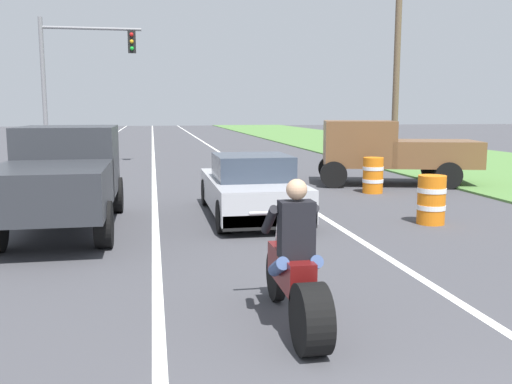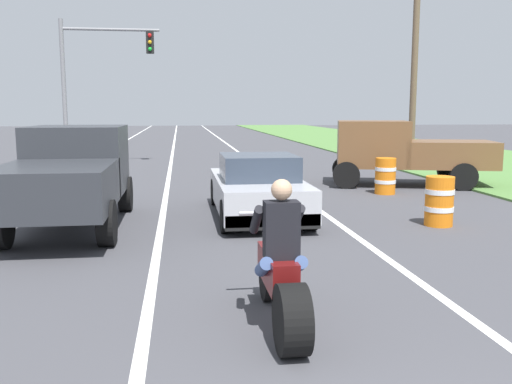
{
  "view_description": "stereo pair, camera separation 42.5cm",
  "coord_description": "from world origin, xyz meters",
  "px_view_note": "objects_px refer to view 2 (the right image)",
  "views": [
    {
      "loc": [
        -1.81,
        -2.13,
        2.32
      ],
      "look_at": [
        -0.18,
        6.63,
        1.0
      ],
      "focal_mm": 39.03,
      "sensor_mm": 36.0,
      "label": 1
    },
    {
      "loc": [
        -1.39,
        -2.19,
        2.32
      ],
      "look_at": [
        -0.18,
        6.63,
        1.0
      ],
      "focal_mm": 39.03,
      "sensor_mm": 36.0,
      "label": 2
    }
  ],
  "objects_px": {
    "motorcycle_with_rider": "(281,276)",
    "pickup_truck_left_lane_dark_grey": "(70,172)",
    "traffic_light_mast_near": "(93,70)",
    "construction_barrel_nearest": "(439,201)",
    "sports_car_silver": "(258,188)",
    "pickup_truck_right_shoulder_brown": "(403,150)",
    "construction_barrel_mid": "(385,176)"
  },
  "relations": [
    {
      "from": "traffic_light_mast_near",
      "to": "pickup_truck_left_lane_dark_grey",
      "type": "bearing_deg",
      "value": -83.99
    },
    {
      "from": "traffic_light_mast_near",
      "to": "construction_barrel_nearest",
      "type": "bearing_deg",
      "value": -58.03
    },
    {
      "from": "motorcycle_with_rider",
      "to": "construction_barrel_mid",
      "type": "xyz_separation_m",
      "value": [
        4.6,
        9.12,
        -0.09
      ]
    },
    {
      "from": "motorcycle_with_rider",
      "to": "construction_barrel_mid",
      "type": "height_order",
      "value": "motorcycle_with_rider"
    },
    {
      "from": "pickup_truck_left_lane_dark_grey",
      "to": "traffic_light_mast_near",
      "type": "relative_size",
      "value": 0.8
    },
    {
      "from": "motorcycle_with_rider",
      "to": "sports_car_silver",
      "type": "height_order",
      "value": "motorcycle_with_rider"
    },
    {
      "from": "pickup_truck_left_lane_dark_grey",
      "to": "pickup_truck_right_shoulder_brown",
      "type": "xyz_separation_m",
      "value": [
        8.92,
        5.06,
        0.0
      ]
    },
    {
      "from": "pickup_truck_right_shoulder_brown",
      "to": "traffic_light_mast_near",
      "type": "xyz_separation_m",
      "value": [
        -10.29,
        8.03,
        2.85
      ]
    },
    {
      "from": "pickup_truck_left_lane_dark_grey",
      "to": "traffic_light_mast_near",
      "type": "distance_m",
      "value": 13.47
    },
    {
      "from": "motorcycle_with_rider",
      "to": "traffic_light_mast_near",
      "type": "xyz_separation_m",
      "value": [
        -4.54,
        18.75,
        3.37
      ]
    },
    {
      "from": "sports_car_silver",
      "to": "traffic_light_mast_near",
      "type": "xyz_separation_m",
      "value": [
        -5.17,
        12.45,
        3.33
      ]
    },
    {
      "from": "motorcycle_with_rider",
      "to": "construction_barrel_mid",
      "type": "relative_size",
      "value": 2.21
    },
    {
      "from": "motorcycle_with_rider",
      "to": "sports_car_silver",
      "type": "distance_m",
      "value": 6.34
    },
    {
      "from": "pickup_truck_left_lane_dark_grey",
      "to": "construction_barrel_mid",
      "type": "xyz_separation_m",
      "value": [
        7.77,
        3.46,
        -0.6
      ]
    },
    {
      "from": "traffic_light_mast_near",
      "to": "construction_barrel_nearest",
      "type": "distance_m",
      "value": 16.72
    },
    {
      "from": "sports_car_silver",
      "to": "pickup_truck_right_shoulder_brown",
      "type": "bearing_deg",
      "value": 40.78
    },
    {
      "from": "motorcycle_with_rider",
      "to": "pickup_truck_left_lane_dark_grey",
      "type": "xyz_separation_m",
      "value": [
        -3.16,
        5.66,
        0.51
      ]
    },
    {
      "from": "sports_car_silver",
      "to": "traffic_light_mast_near",
      "type": "bearing_deg",
      "value": 112.57
    },
    {
      "from": "construction_barrel_mid",
      "to": "traffic_light_mast_near",
      "type": "bearing_deg",
      "value": 133.5
    },
    {
      "from": "sports_car_silver",
      "to": "pickup_truck_right_shoulder_brown",
      "type": "height_order",
      "value": "pickup_truck_right_shoulder_brown"
    },
    {
      "from": "sports_car_silver",
      "to": "construction_barrel_mid",
      "type": "height_order",
      "value": "sports_car_silver"
    },
    {
      "from": "pickup_truck_right_shoulder_brown",
      "to": "construction_barrel_nearest",
      "type": "xyz_separation_m",
      "value": [
        -1.63,
        -5.85,
        -0.6
      ]
    },
    {
      "from": "motorcycle_with_rider",
      "to": "construction_barrel_nearest",
      "type": "relative_size",
      "value": 2.21
    },
    {
      "from": "motorcycle_with_rider",
      "to": "traffic_light_mast_near",
      "type": "distance_m",
      "value": 19.59
    },
    {
      "from": "pickup_truck_right_shoulder_brown",
      "to": "traffic_light_mast_near",
      "type": "relative_size",
      "value": 0.86
    },
    {
      "from": "construction_barrel_nearest",
      "to": "motorcycle_with_rider",
      "type": "bearing_deg",
      "value": -130.22
    },
    {
      "from": "pickup_truck_left_lane_dark_grey",
      "to": "construction_barrel_nearest",
      "type": "relative_size",
      "value": 4.8
    },
    {
      "from": "pickup_truck_left_lane_dark_grey",
      "to": "pickup_truck_right_shoulder_brown",
      "type": "bearing_deg",
      "value": 29.57
    },
    {
      "from": "sports_car_silver",
      "to": "pickup_truck_left_lane_dark_grey",
      "type": "height_order",
      "value": "pickup_truck_left_lane_dark_grey"
    },
    {
      "from": "sports_car_silver",
      "to": "traffic_light_mast_near",
      "type": "height_order",
      "value": "traffic_light_mast_near"
    },
    {
      "from": "motorcycle_with_rider",
      "to": "sports_car_silver",
      "type": "bearing_deg",
      "value": 84.26
    },
    {
      "from": "motorcycle_with_rider",
      "to": "pickup_truck_left_lane_dark_grey",
      "type": "bearing_deg",
      "value": 119.18
    }
  ]
}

